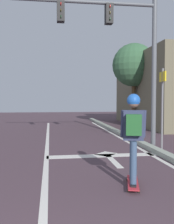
{
  "coord_description": "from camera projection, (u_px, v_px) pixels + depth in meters",
  "views": [
    {
      "loc": [
        0.14,
        -1.11,
        1.56
      ],
      "look_at": [
        1.1,
        5.6,
        1.22
      ],
      "focal_mm": 41.89,
      "sensor_mm": 36.0,
      "label": 1
    }
  ],
  "objects": [
    {
      "name": "stop_bar",
      "position": [
        102.0,
        156.0,
        7.17
      ],
      "size": [
        3.04,
        0.4,
        0.01
      ],
      "primitive_type": "cube",
      "color": "silver",
      "rests_on": "ground"
    },
    {
      "name": "street_sign_post",
      "position": [
        162.0,
        97.0,
        7.94
      ],
      "size": [
        0.06,
        0.44,
        2.49
      ],
      "color": "slate",
      "rests_on": "ground"
    },
    {
      "name": "roadside_tree",
      "position": [
        134.0,
        65.0,
        14.87
      ],
      "size": [
        2.45,
        2.45,
        4.72
      ],
      "color": "brown",
      "rests_on": "ground"
    },
    {
      "name": "lane_line_curbside",
      "position": [
        148.0,
        153.0,
        7.5
      ],
      "size": [
        0.12,
        20.0,
        0.01
      ],
      "primitive_type": "cube",
      "color": "silver",
      "rests_on": "ground"
    },
    {
      "name": "lane_arrow_stem",
      "position": [
        113.0,
        161.0,
        6.56
      ],
      "size": [
        0.16,
        1.4,
        0.01
      ],
      "primitive_type": "cube",
      "color": "silver",
      "rests_on": "ground"
    },
    {
      "name": "skateboard",
      "position": [
        133.0,
        183.0,
        4.63
      ],
      "size": [
        0.41,
        0.87,
        0.08
      ],
      "color": "#BD2933",
      "rests_on": "ground"
    },
    {
      "name": "skater",
      "position": [
        133.0,
        127.0,
        4.57
      ],
      "size": [
        0.43,
        0.6,
        1.57
      ],
      "color": "#3C5371",
      "rests_on": "skateboard"
    },
    {
      "name": "traffic_signal_mast",
      "position": [
        117.0,
        37.0,
        8.59
      ],
      "size": [
        4.78,
        0.34,
        5.05
      ],
      "color": "#595D63",
      "rests_on": "ground"
    },
    {
      "name": "lane_line_center",
      "position": [
        47.0,
        156.0,
        7.09
      ],
      "size": [
        0.12,
        20.0,
        0.01
      ],
      "primitive_type": "cube",
      "color": "silver",
      "rests_on": "ground"
    },
    {
      "name": "lane_arrow_head",
      "position": [
        106.0,
        154.0,
        7.4
      ],
      "size": [
        0.71,
        0.71,
        0.01
      ],
      "primitive_type": "cube",
      "rotation": [
        0.0,
        0.0,
        0.79
      ],
      "color": "silver",
      "rests_on": "ground"
    },
    {
      "name": "curb_strip",
      "position": [
        156.0,
        151.0,
        7.53
      ],
      "size": [
        0.24,
        24.0,
        0.14
      ],
      "primitive_type": "cube",
      "color": "#98A090",
      "rests_on": "ground"
    }
  ]
}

